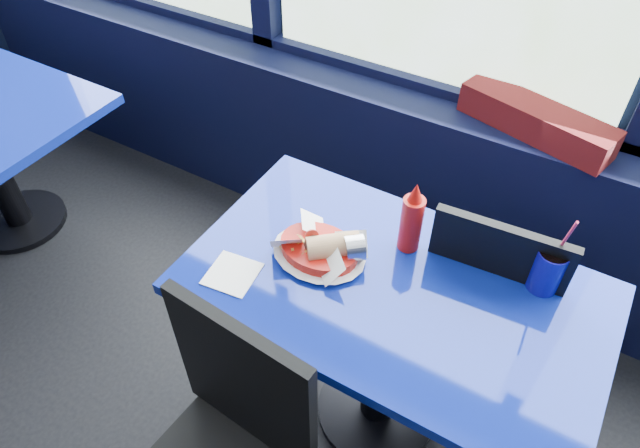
{
  "coord_description": "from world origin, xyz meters",
  "views": [
    {
      "loc": [
        0.64,
        1.0,
        2.02
      ],
      "look_at": [
        0.07,
        1.98,
        0.9
      ],
      "focal_mm": 32.0,
      "sensor_mm": 36.0,
      "label": 1
    }
  ],
  "objects": [
    {
      "name": "soda_cup",
      "position": [
        0.66,
        2.21,
        0.82
      ],
      "size": [
        0.09,
        0.09,
        0.3
      ],
      "rotation": [
        0.0,
        0.0,
        -0.24
      ],
      "color": "#100C8B",
      "rests_on": "near_table"
    },
    {
      "name": "window_sill",
      "position": [
        0.0,
        2.87,
        0.4
      ],
      "size": [
        5.0,
        0.26,
        0.8
      ],
      "primitive_type": "cube",
      "color": "black",
      "rests_on": "ground"
    },
    {
      "name": "planter_box",
      "position": [
        0.44,
        2.86,
        0.86
      ],
      "size": [
        0.58,
        0.28,
        0.11
      ],
      "primitive_type": "cube",
      "rotation": [
        0.0,
        0.0,
        -0.26
      ],
      "color": "maroon",
      "rests_on": "window_sill"
    },
    {
      "name": "ketchup_bottle",
      "position": [
        0.27,
        2.16,
        0.86
      ],
      "size": [
        0.07,
        0.07,
        0.25
      ],
      "color": "#B5130C",
      "rests_on": "near_table"
    },
    {
      "name": "near_table",
      "position": [
        0.3,
        2.0,
        0.57
      ],
      "size": [
        1.2,
        0.7,
        0.75
      ],
      "color": "black",
      "rests_on": "ground"
    },
    {
      "name": "chair_near_back",
      "position": [
        0.54,
        2.32,
        0.53
      ],
      "size": [
        0.45,
        0.45,
        0.93
      ],
      "rotation": [
        0.0,
        0.0,
        3.22
      ],
      "color": "black",
      "rests_on": "ground"
    },
    {
      "name": "napkin",
      "position": [
        -0.12,
        1.8,
        0.75
      ],
      "size": [
        0.16,
        0.16,
        0.0
      ],
      "primitive_type": "cube",
      "rotation": [
        0.0,
        0.0,
        0.13
      ],
      "color": "white",
      "rests_on": "near_table"
    },
    {
      "name": "food_basket",
      "position": [
        0.06,
        1.99,
        0.78
      ],
      "size": [
        0.3,
        0.3,
        0.09
      ],
      "rotation": [
        0.0,
        0.0,
        0.27
      ],
      "color": "#B5130C",
      "rests_on": "near_table"
    }
  ]
}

